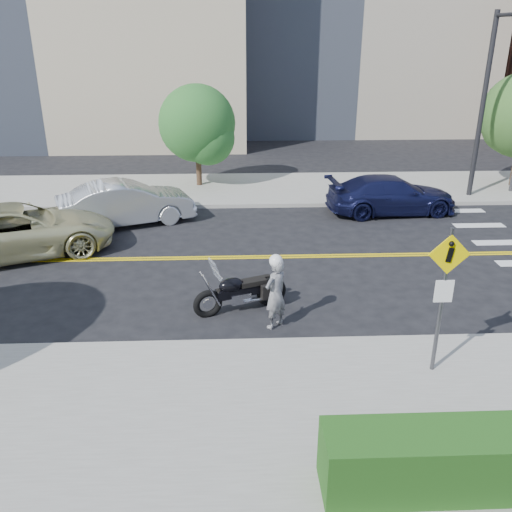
{
  "coord_description": "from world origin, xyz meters",
  "views": [
    {
      "loc": [
        0.3,
        -15.31,
        6.42
      ],
      "look_at": [
        0.81,
        -2.79,
        1.2
      ],
      "focal_mm": 38.0,
      "sensor_mm": 36.0,
      "label": 1
    }
  ],
  "objects_px": {
    "pedestrian_sign": "(444,288)",
    "motorcycle": "(241,283)",
    "parked_car_silver": "(126,203)",
    "suv": "(18,230)",
    "parked_car_blue": "(391,195)",
    "motorcyclist": "(275,292)"
  },
  "relations": [
    {
      "from": "motorcycle",
      "to": "suv",
      "type": "distance_m",
      "value": 7.78
    },
    {
      "from": "pedestrian_sign",
      "to": "motorcycle",
      "type": "height_order",
      "value": "pedestrian_sign"
    },
    {
      "from": "motorcycle",
      "to": "parked_car_silver",
      "type": "distance_m",
      "value": 7.73
    },
    {
      "from": "parked_car_blue",
      "to": "motorcycle",
      "type": "bearing_deg",
      "value": 137.51
    },
    {
      "from": "motorcyclist",
      "to": "pedestrian_sign",
      "type": "bearing_deg",
      "value": 101.6
    },
    {
      "from": "motorcyclist",
      "to": "parked_car_silver",
      "type": "distance_m",
      "value": 8.88
    },
    {
      "from": "pedestrian_sign",
      "to": "motorcyclist",
      "type": "bearing_deg",
      "value": 145.19
    },
    {
      "from": "motorcyclist",
      "to": "parked_car_blue",
      "type": "bearing_deg",
      "value": -164.32
    },
    {
      "from": "pedestrian_sign",
      "to": "motorcyclist",
      "type": "xyz_separation_m",
      "value": [
        -3.0,
        2.09,
        -1.05
      ]
    },
    {
      "from": "motorcycle",
      "to": "parked_car_silver",
      "type": "bearing_deg",
      "value": 99.91
    },
    {
      "from": "parked_car_silver",
      "to": "suv",
      "type": "bearing_deg",
      "value": 113.32
    },
    {
      "from": "suv",
      "to": "parked_car_blue",
      "type": "relative_size",
      "value": 1.17
    },
    {
      "from": "parked_car_silver",
      "to": "motorcyclist",
      "type": "bearing_deg",
      "value": -169.13
    },
    {
      "from": "motorcycle",
      "to": "parked_car_blue",
      "type": "distance_m",
      "value": 9.51
    },
    {
      "from": "motorcycle",
      "to": "suv",
      "type": "xyz_separation_m",
      "value": [
        -6.75,
        3.88,
        0.08
      ]
    },
    {
      "from": "pedestrian_sign",
      "to": "suv",
      "type": "distance_m",
      "value": 12.61
    },
    {
      "from": "suv",
      "to": "parked_car_silver",
      "type": "distance_m",
      "value": 3.92
    },
    {
      "from": "motorcyclist",
      "to": "parked_car_blue",
      "type": "distance_m",
      "value": 9.8
    },
    {
      "from": "pedestrian_sign",
      "to": "parked_car_blue",
      "type": "distance_m",
      "value": 10.77
    },
    {
      "from": "pedestrian_sign",
      "to": "parked_car_blue",
      "type": "relative_size",
      "value": 0.62
    },
    {
      "from": "motorcyclist",
      "to": "suv",
      "type": "relative_size",
      "value": 0.32
    },
    {
      "from": "parked_car_silver",
      "to": "parked_car_blue",
      "type": "bearing_deg",
      "value": -106.05
    }
  ]
}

